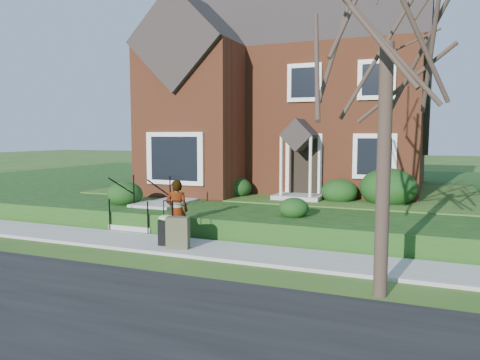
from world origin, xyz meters
The scene contains 12 objects.
ground centered at (0.00, 0.00, 0.00)m, with size 120.00×120.00×0.00m, color #2D5119.
street centered at (0.00, -5.00, 0.01)m, with size 60.00×6.00×0.01m, color black.
sidewalk centered at (0.00, 0.00, 0.04)m, with size 60.00×1.60×0.08m, color #9E9B93.
terrace centered at (4.00, 10.90, 0.30)m, with size 44.00×20.00×0.60m, color #15370F.
walkway centered at (-2.50, 5.00, 0.63)m, with size 1.20×6.00×0.06m, color #9E9B93.
main_house centered at (-0.21, 9.61, 5.26)m, with size 10.40×10.20×9.40m.
front_steps centered at (-2.50, 1.84, 0.47)m, with size 1.40×2.02×1.50m.
foundation_shrubs centered at (1.18, 5.10, 1.11)m, with size 9.77×4.85×1.28m.
woman centered at (-0.63, 0.35, 0.87)m, with size 0.58×0.38×1.59m, color #999999.
suitcase_black centered at (-0.61, -0.16, 0.51)m, with size 0.50×0.43×1.12m.
suitcase_olive centered at (-0.21, -0.33, 0.47)m, with size 0.59×0.43×1.15m.
tree_verge centered at (4.63, -1.70, 4.75)m, with size 4.76×4.76×6.79m.
Camera 1 is at (5.41, -9.97, 2.80)m, focal length 35.00 mm.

